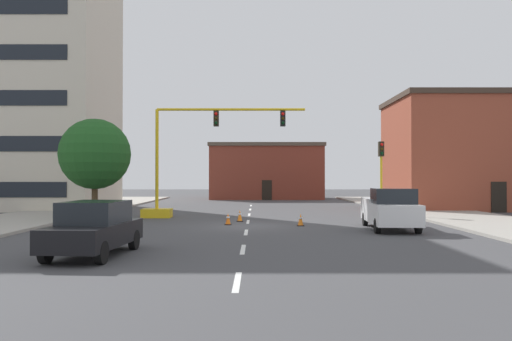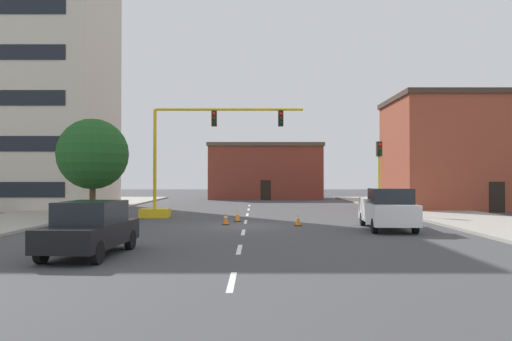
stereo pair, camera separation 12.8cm
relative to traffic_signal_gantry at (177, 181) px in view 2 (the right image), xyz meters
name	(u,v)px [view 2 (the right image)]	position (x,y,z in m)	size (l,w,h in m)	color
ground_plane	(245,226)	(4.37, -5.54, -2.31)	(160.00, 160.00, 0.00)	#424244
sidewalk_left	(53,214)	(-8.74, 2.46, -2.24)	(6.00, 56.00, 0.14)	#9E998E
sidewalk_right	(443,214)	(17.48, 2.46, -2.24)	(6.00, 56.00, 0.14)	#9E998E
lane_stripe_seg_0	(232,282)	(4.37, -19.54, -2.30)	(0.16, 2.40, 0.01)	silver
lane_stripe_seg_1	(240,249)	(4.37, -14.04, -2.30)	(0.16, 2.40, 0.01)	silver
lane_stripe_seg_2	(244,232)	(4.37, -8.54, -2.30)	(0.16, 2.40, 0.01)	silver
lane_stripe_seg_3	(246,222)	(4.37, -3.04, -2.30)	(0.16, 2.40, 0.01)	silver
lane_stripe_seg_4	(248,215)	(4.37, 2.46, -2.30)	(0.16, 2.40, 0.01)	silver
lane_stripe_seg_5	(249,209)	(4.37, 7.96, -2.30)	(0.16, 2.40, 0.01)	silver
lane_stripe_seg_6	(250,206)	(4.37, 13.46, -2.30)	(0.16, 2.40, 0.01)	silver
building_tall_left	(17,66)	(-14.52, 9.41, 9.27)	(14.83, 10.50, 23.14)	beige
building_brick_center	(266,171)	(6.02, 28.11, 0.90)	(13.09, 7.75, 6.40)	brown
building_row_right	(471,153)	(22.11, 8.92, 2.16)	(12.71, 9.12, 8.91)	brown
traffic_signal_gantry	(177,181)	(0.00, 0.00, 0.00)	(10.15, 1.20, 6.83)	yellow
traffic_light_pole_right	(380,161)	(12.85, 0.84, 1.22)	(0.32, 0.47, 4.80)	yellow
tree_left_near	(93,154)	(-4.80, -1.39, 1.58)	(4.22, 4.22, 6.01)	#4C3823
pickup_truck_white	(388,209)	(11.26, -7.29, -1.33)	(2.35, 5.52, 1.99)	white
sedan_black_near_left	(91,228)	(-0.34, -15.50, -1.42)	(2.15, 4.62, 1.74)	black
traffic_cone_roadside_a	(238,216)	(3.91, -2.85, -1.98)	(0.36, 0.36, 0.67)	black
traffic_cone_roadside_b	(226,219)	(3.35, -4.86, -2.00)	(0.36, 0.36, 0.63)	black
traffic_cone_roadside_c	(299,220)	(7.13, -5.47, -2.00)	(0.36, 0.36, 0.63)	black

